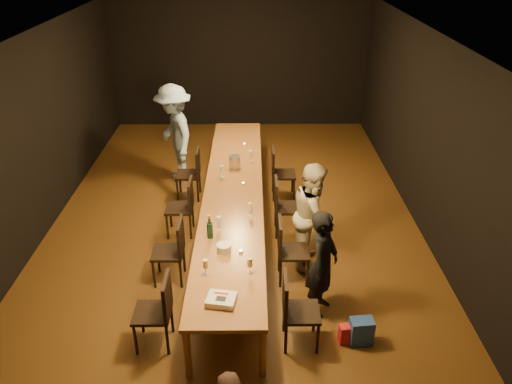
{
  "coord_description": "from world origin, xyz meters",
  "views": [
    {
      "loc": [
        0.3,
        -6.77,
        4.33
      ],
      "look_at": [
        0.35,
        -0.5,
        1.0
      ],
      "focal_mm": 35.0,
      "sensor_mm": 36.0,
      "label": 1
    }
  ],
  "objects_px": {
    "plate_stack": "(224,248)",
    "chair_left_3": "(188,174)",
    "chair_right_2": "(288,207)",
    "woman_tan": "(314,215)",
    "chair_right_1": "(294,251)",
    "ice_bucket": "(235,162)",
    "chair_right_3": "(284,174)",
    "birthday_cake": "(221,300)",
    "woman_birthday": "(323,263)",
    "chair_left_2": "(179,207)",
    "chair_left_0": "(152,312)",
    "chair_left_1": "(168,251)",
    "man_blue": "(175,134)",
    "champagne_bottle": "(210,227)",
    "chair_right_0": "(301,311)",
    "table": "(233,194)"
  },
  "relations": [
    {
      "from": "plate_stack",
      "to": "chair_left_3",
      "type": "bearing_deg",
      "value": 105.63
    },
    {
      "from": "chair_right_2",
      "to": "woman_tan",
      "type": "bearing_deg",
      "value": 21.09
    },
    {
      "from": "chair_right_1",
      "to": "ice_bucket",
      "type": "height_order",
      "value": "ice_bucket"
    },
    {
      "from": "chair_right_3",
      "to": "birthday_cake",
      "type": "distance_m",
      "value": 3.89
    },
    {
      "from": "woman_birthday",
      "to": "ice_bucket",
      "type": "bearing_deg",
      "value": 47.11
    },
    {
      "from": "chair_right_2",
      "to": "plate_stack",
      "type": "height_order",
      "value": "chair_right_2"
    },
    {
      "from": "birthday_cake",
      "to": "woman_tan",
      "type": "bearing_deg",
      "value": 66.41
    },
    {
      "from": "chair_left_2",
      "to": "chair_left_3",
      "type": "height_order",
      "value": "same"
    },
    {
      "from": "chair_left_0",
      "to": "plate_stack",
      "type": "relative_size",
      "value": 5.04
    },
    {
      "from": "chair_left_1",
      "to": "birthday_cake",
      "type": "relative_size",
      "value": 2.68
    },
    {
      "from": "chair_left_2",
      "to": "chair_right_1",
      "type": "bearing_deg",
      "value": -125.22
    },
    {
      "from": "chair_left_2",
      "to": "birthday_cake",
      "type": "distance_m",
      "value": 2.72
    },
    {
      "from": "man_blue",
      "to": "ice_bucket",
      "type": "relative_size",
      "value": 8.67
    },
    {
      "from": "chair_right_3",
      "to": "chair_left_0",
      "type": "distance_m",
      "value": 3.98
    },
    {
      "from": "chair_left_2",
      "to": "birthday_cake",
      "type": "bearing_deg",
      "value": -162.61
    },
    {
      "from": "chair_left_2",
      "to": "woman_birthday",
      "type": "distance_m",
      "value": 2.73
    },
    {
      "from": "chair_left_3",
      "to": "man_blue",
      "type": "relative_size",
      "value": 0.5
    },
    {
      "from": "woman_birthday",
      "to": "woman_tan",
      "type": "xyz_separation_m",
      "value": [
        0.0,
        1.06,
        0.06
      ]
    },
    {
      "from": "chair_right_3",
      "to": "man_blue",
      "type": "height_order",
      "value": "man_blue"
    },
    {
      "from": "chair_right_3",
      "to": "chair_left_1",
      "type": "distance_m",
      "value": 2.94
    },
    {
      "from": "chair_left_2",
      "to": "ice_bucket",
      "type": "bearing_deg",
      "value": -45.48
    },
    {
      "from": "chair_left_1",
      "to": "woman_birthday",
      "type": "relative_size",
      "value": 0.65
    },
    {
      "from": "man_blue",
      "to": "birthday_cake",
      "type": "xyz_separation_m",
      "value": [
        1.11,
        -4.54,
        -0.14
      ]
    },
    {
      "from": "birthday_cake",
      "to": "woman_birthday",
      "type": "bearing_deg",
      "value": 41.78
    },
    {
      "from": "chair_right_3",
      "to": "ice_bucket",
      "type": "relative_size",
      "value": 4.34
    },
    {
      "from": "chair_left_2",
      "to": "man_blue",
      "type": "height_order",
      "value": "man_blue"
    },
    {
      "from": "chair_right_3",
      "to": "champagne_bottle",
      "type": "bearing_deg",
      "value": -23.92
    },
    {
      "from": "birthday_cake",
      "to": "champagne_bottle",
      "type": "distance_m",
      "value": 1.3
    },
    {
      "from": "chair_left_2",
      "to": "birthday_cake",
      "type": "xyz_separation_m",
      "value": [
        0.81,
        -2.57,
        0.32
      ]
    },
    {
      "from": "chair_right_0",
      "to": "plate_stack",
      "type": "distance_m",
      "value": 1.25
    },
    {
      "from": "chair_right_0",
      "to": "chair_right_1",
      "type": "bearing_deg",
      "value": 180.0
    },
    {
      "from": "chair_left_1",
      "to": "chair_left_2",
      "type": "height_order",
      "value": "same"
    },
    {
      "from": "chair_left_2",
      "to": "chair_left_0",
      "type": "bearing_deg",
      "value": -180.0
    },
    {
      "from": "chair_right_2",
      "to": "chair_left_2",
      "type": "height_order",
      "value": "same"
    },
    {
      "from": "birthday_cake",
      "to": "chair_right_3",
      "type": "bearing_deg",
      "value": 86.68
    },
    {
      "from": "chair_left_2",
      "to": "chair_left_3",
      "type": "relative_size",
      "value": 1.0
    },
    {
      "from": "chair_left_0",
      "to": "man_blue",
      "type": "distance_m",
      "value": 4.4
    },
    {
      "from": "table",
      "to": "woman_birthday",
      "type": "bearing_deg",
      "value": -57.93
    },
    {
      "from": "plate_stack",
      "to": "champagne_bottle",
      "type": "relative_size",
      "value": 0.55
    },
    {
      "from": "chair_right_0",
      "to": "chair_left_0",
      "type": "xyz_separation_m",
      "value": [
        -1.7,
        0.0,
        0.0
      ]
    },
    {
      "from": "plate_stack",
      "to": "chair_left_1",
      "type": "bearing_deg",
      "value": 152.07
    },
    {
      "from": "chair_right_3",
      "to": "chair_left_0",
      "type": "xyz_separation_m",
      "value": [
        -1.7,
        -3.6,
        0.0
      ]
    },
    {
      "from": "chair_right_2",
      "to": "plate_stack",
      "type": "relative_size",
      "value": 5.04
    },
    {
      "from": "chair_left_0",
      "to": "man_blue",
      "type": "bearing_deg",
      "value": 3.94
    },
    {
      "from": "table",
      "to": "chair_left_2",
      "type": "height_order",
      "value": "chair_left_2"
    },
    {
      "from": "chair_left_1",
      "to": "ice_bucket",
      "type": "height_order",
      "value": "ice_bucket"
    },
    {
      "from": "table",
      "to": "chair_left_1",
      "type": "height_order",
      "value": "chair_left_1"
    },
    {
      "from": "table",
      "to": "man_blue",
      "type": "height_order",
      "value": "man_blue"
    },
    {
      "from": "chair_left_0",
      "to": "woman_tan",
      "type": "distance_m",
      "value": 2.59
    },
    {
      "from": "table",
      "to": "woman_birthday",
      "type": "height_order",
      "value": "woman_birthday"
    }
  ]
}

